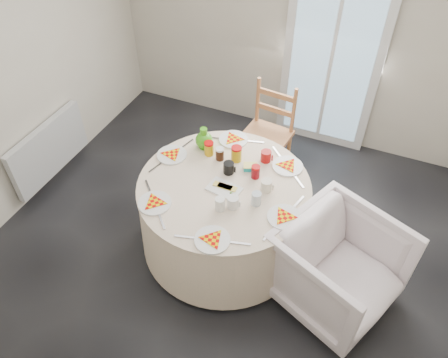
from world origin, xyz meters
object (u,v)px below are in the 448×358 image
at_px(table, 224,215).
at_px(green_pitcher, 204,135).
at_px(wooden_chair, 265,138).
at_px(radiator, 49,149).
at_px(armchair, 338,268).

bearing_deg(table, green_pitcher, 133.74).
height_order(wooden_chair, green_pitcher, wooden_chair).
xyz_separation_m(table, green_pitcher, (-0.35, 0.36, 0.49)).
height_order(radiator, green_pitcher, green_pitcher).
bearing_deg(green_pitcher, armchair, -11.24).
height_order(table, wooden_chair, wooden_chair).
xyz_separation_m(table, armchair, (1.02, -0.16, 0.02)).
height_order(table, green_pitcher, green_pitcher).
xyz_separation_m(radiator, green_pitcher, (1.60, 0.27, 0.49)).
height_order(radiator, armchair, armchair).
relative_size(table, wooden_chair, 1.42).
bearing_deg(armchair, green_pitcher, 92.40).
relative_size(table, green_pitcher, 7.41).
distance_m(armchair, green_pitcher, 1.54).
bearing_deg(wooden_chair, green_pitcher, -111.81).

